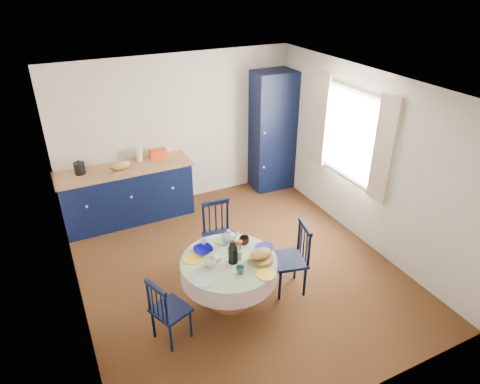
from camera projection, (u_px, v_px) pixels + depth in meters
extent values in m
plane|color=black|center=(238.00, 269.00, 5.85)|extent=(4.50, 4.50, 0.00)
plane|color=white|center=(237.00, 87.00, 4.67)|extent=(4.50, 4.50, 0.00)
cube|color=silver|center=(178.00, 131.00, 7.04)|extent=(4.00, 0.02, 2.50)
cube|color=silver|center=(66.00, 227.00, 4.49)|extent=(0.02, 4.50, 2.50)
cube|color=silver|center=(365.00, 159.00, 6.03)|extent=(0.02, 4.50, 2.50)
plane|color=white|center=(353.00, 136.00, 6.15)|extent=(0.00, 1.20, 1.20)
cube|color=#F1E0CC|center=(384.00, 150.00, 5.54)|extent=(0.05, 0.34, 1.45)
cube|color=#F1E0CC|center=(320.00, 119.00, 6.65)|extent=(0.05, 0.34, 1.45)
cube|color=black|center=(128.00, 195.00, 6.81)|extent=(2.00, 0.61, 0.88)
cube|color=#A17049|center=(124.00, 168.00, 6.59)|extent=(2.06, 0.65, 0.04)
cube|color=#B33813|center=(158.00, 154.00, 6.83)|extent=(0.26, 0.14, 0.16)
cube|color=#A17049|center=(121.00, 169.00, 6.49)|extent=(0.34, 0.24, 0.02)
ellipsoid|color=tan|center=(120.00, 165.00, 6.45)|extent=(0.31, 0.20, 0.13)
cylinder|color=silver|center=(139.00, 154.00, 6.75)|extent=(0.12, 0.12, 0.22)
cube|color=black|center=(273.00, 131.00, 7.57)|extent=(0.77, 0.57, 2.13)
cylinder|color=white|center=(266.00, 133.00, 7.19)|extent=(0.04, 0.02, 0.04)
cylinder|color=white|center=(265.00, 167.00, 7.50)|extent=(0.04, 0.02, 0.04)
cylinder|color=brown|center=(229.00, 303.00, 5.23)|extent=(0.46, 0.46, 0.05)
cylinder|color=brown|center=(229.00, 284.00, 5.08)|extent=(0.10, 0.10, 0.60)
cylinder|color=brown|center=(229.00, 262.00, 4.93)|extent=(1.06, 1.06, 0.03)
cylinder|color=white|center=(229.00, 269.00, 4.98)|extent=(1.12, 1.12, 0.22)
cylinder|color=beige|center=(229.00, 261.00, 4.92)|extent=(1.12, 1.12, 0.01)
cylinder|color=#98BFD5|center=(202.00, 281.00, 4.59)|extent=(0.22, 0.22, 0.01)
cylinder|color=yellow|center=(266.00, 274.00, 4.69)|extent=(0.22, 0.22, 0.01)
cylinder|color=navy|center=(264.00, 247.00, 5.13)|extent=(0.22, 0.22, 0.01)
cylinder|color=#76A565|center=(224.00, 240.00, 5.26)|extent=(0.22, 0.22, 0.01)
cylinder|color=yellow|center=(192.00, 259.00, 4.94)|extent=(0.22, 0.22, 0.01)
cylinder|color=olive|center=(261.00, 259.00, 4.90)|extent=(0.28, 0.28, 0.05)
ellipsoid|color=tan|center=(261.00, 254.00, 4.86)|extent=(0.26, 0.16, 0.11)
cube|color=silver|center=(216.00, 259.00, 4.91)|extent=(0.10, 0.07, 0.04)
cylinder|color=black|center=(191.00, 324.00, 4.71)|extent=(0.03, 0.03, 0.38)
cylinder|color=black|center=(173.00, 311.00, 4.89)|extent=(0.03, 0.03, 0.38)
cylinder|color=black|center=(171.00, 338.00, 4.53)|extent=(0.03, 0.03, 0.38)
cylinder|color=black|center=(153.00, 324.00, 4.71)|extent=(0.03, 0.03, 0.38)
cube|color=black|center=(171.00, 310.00, 4.61)|extent=(0.46, 0.47, 0.04)
cylinder|color=black|center=(166.00, 310.00, 4.32)|extent=(0.03, 0.03, 0.42)
cylinder|color=black|center=(148.00, 296.00, 4.50)|extent=(0.03, 0.03, 0.42)
cube|color=black|center=(155.00, 288.00, 4.32)|extent=(0.15, 0.32, 0.05)
cylinder|color=black|center=(162.00, 308.00, 4.37)|extent=(0.02, 0.02, 0.35)
cylinder|color=black|center=(157.00, 304.00, 4.42)|extent=(0.02, 0.02, 0.35)
cylinder|color=black|center=(153.00, 300.00, 4.46)|extent=(0.02, 0.02, 0.35)
cylinder|color=black|center=(213.00, 262.00, 5.65)|extent=(0.04, 0.04, 0.43)
cylinder|color=black|center=(237.00, 256.00, 5.76)|extent=(0.04, 0.04, 0.43)
cylinder|color=black|center=(206.00, 249.00, 5.91)|extent=(0.04, 0.04, 0.43)
cylinder|color=black|center=(228.00, 243.00, 6.01)|extent=(0.04, 0.04, 0.43)
cube|color=black|center=(220.00, 238.00, 5.72)|extent=(0.45, 0.43, 0.04)
cylinder|color=black|center=(204.00, 219.00, 5.70)|extent=(0.04, 0.04, 0.48)
cylinder|color=black|center=(227.00, 214.00, 5.81)|extent=(0.04, 0.04, 0.48)
cube|color=black|center=(215.00, 203.00, 5.65)|extent=(0.38, 0.07, 0.06)
cylinder|color=black|center=(210.00, 219.00, 5.73)|extent=(0.02, 0.02, 0.40)
cylinder|color=black|center=(216.00, 218.00, 5.76)|extent=(0.02, 0.02, 0.40)
cylinder|color=black|center=(222.00, 217.00, 5.79)|extent=(0.02, 0.02, 0.40)
cylinder|color=black|center=(272.00, 268.00, 5.52)|extent=(0.04, 0.04, 0.43)
cylinder|color=black|center=(280.00, 285.00, 5.23)|extent=(0.04, 0.04, 0.43)
cylinder|color=black|center=(295.00, 265.00, 5.58)|extent=(0.04, 0.04, 0.43)
cylinder|color=black|center=(305.00, 282.00, 5.29)|extent=(0.04, 0.04, 0.43)
cube|color=black|center=(289.00, 260.00, 5.30)|extent=(0.48, 0.50, 0.04)
cylinder|color=black|center=(299.00, 234.00, 5.36)|extent=(0.04, 0.04, 0.48)
cylinder|color=black|center=(309.00, 250.00, 5.07)|extent=(0.04, 0.04, 0.48)
cube|color=black|center=(305.00, 227.00, 5.11)|extent=(0.12, 0.38, 0.06)
cylinder|color=black|center=(301.00, 239.00, 5.30)|extent=(0.02, 0.02, 0.40)
cylinder|color=black|center=(304.00, 243.00, 5.23)|extent=(0.02, 0.02, 0.40)
cylinder|color=black|center=(306.00, 248.00, 5.15)|extent=(0.02, 0.02, 0.40)
imported|color=silver|center=(211.00, 262.00, 4.82)|extent=(0.13, 0.13, 0.10)
imported|color=#2E6B67|center=(240.00, 270.00, 4.70)|extent=(0.09, 0.09, 0.09)
imported|color=black|center=(244.00, 240.00, 5.19)|extent=(0.13, 0.13, 0.10)
imported|color=silver|center=(204.00, 243.00, 5.16)|extent=(0.09, 0.09, 0.08)
imported|color=#06037D|center=(203.00, 250.00, 5.05)|extent=(0.22, 0.22, 0.05)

